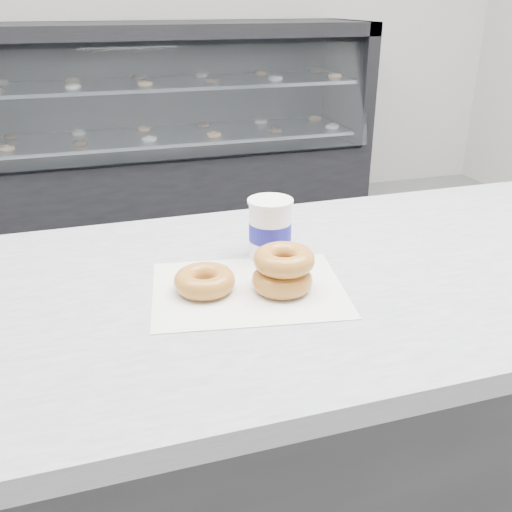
{
  "coord_description": "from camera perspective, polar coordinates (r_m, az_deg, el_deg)",
  "views": [
    {
      "loc": [
        -0.6,
        -1.5,
        1.38
      ],
      "look_at": [
        -0.33,
        -0.62,
        0.96
      ],
      "focal_mm": 40.0,
      "sensor_mm": 36.0,
      "label": 1
    }
  ],
  "objects": [
    {
      "name": "coffee_cup",
      "position": [
        1.13,
        1.42,
        2.84
      ],
      "size": [
        0.09,
        0.09,
        0.12
      ],
      "rotation": [
        0.0,
        0.0,
        0.02
      ],
      "color": "white",
      "rests_on": "counter"
    },
    {
      "name": "ground",
      "position": [
        2.13,
        3.58,
        -16.07
      ],
      "size": [
        5.0,
        5.0,
        0.0
      ],
      "primitive_type": "plane",
      "color": "gray",
      "rests_on": "ground"
    },
    {
      "name": "donut_stack",
      "position": [
        1.01,
        2.72,
        -1.39
      ],
      "size": [
        0.14,
        0.14,
        0.08
      ],
      "color": "#C98237",
      "rests_on": "wax_paper"
    },
    {
      "name": "donut_single",
      "position": [
        1.01,
        -5.17,
        -2.49
      ],
      "size": [
        0.11,
        0.11,
        0.04
      ],
      "primitive_type": "torus",
      "rotation": [
        0.0,
        0.0,
        0.03
      ],
      "color": "#C98237",
      "rests_on": "wax_paper"
    },
    {
      "name": "display_case",
      "position": [
        3.78,
        -7.8,
        10.6
      ],
      "size": [
        2.4,
        0.74,
        1.25
      ],
      "color": "black",
      "rests_on": "ground"
    },
    {
      "name": "counter",
      "position": [
        1.43,
        12.97,
        -16.84
      ],
      "size": [
        3.06,
        0.76,
        0.9
      ],
      "color": "#333335",
      "rests_on": "ground"
    },
    {
      "name": "wax_paper",
      "position": [
        1.02,
        -0.78,
        -3.35
      ],
      "size": [
        0.38,
        0.31,
        0.0
      ],
      "primitive_type": "cube",
      "rotation": [
        0.0,
        0.0,
        -0.17
      ],
      "color": "silver",
      "rests_on": "counter"
    }
  ]
}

